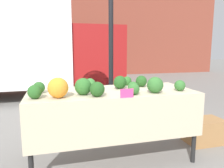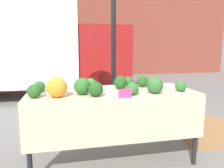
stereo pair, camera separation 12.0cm
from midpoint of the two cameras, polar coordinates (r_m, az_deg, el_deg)
name	(u,v)px [view 1 (the left image)]	position (r m, az deg, el deg)	size (l,w,h in m)	color
ground_plane	(112,157)	(2.83, -1.28, -18.66)	(40.00, 40.00, 0.00)	gray
building_facade	(66,28)	(10.98, -12.20, 14.00)	(16.00, 0.60, 4.53)	brown
tent_pole	(111,51)	(3.26, -1.34, 8.51)	(0.07, 0.07, 2.56)	black
parked_truck	(26,48)	(6.35, -22.00, 8.80)	(4.72, 1.90, 2.53)	white
market_table	(113,101)	(2.51, -0.99, -4.45)	(1.91, 0.81, 0.84)	beige
orange_cauliflower	(58,88)	(2.25, -15.41, -0.96)	(0.20, 0.20, 0.20)	orange
romanesco_head	(55,86)	(2.59, -15.86, -0.49)	(0.16, 0.16, 0.13)	#93B238
broccoli_head_0	(180,85)	(2.63, 16.06, -0.38)	(0.13, 0.13, 0.13)	#336B2D
broccoli_head_1	(134,89)	(2.33, 4.22, -1.28)	(0.13, 0.13, 0.13)	#336B2D
broccoli_head_2	(90,84)	(2.64, -7.05, 0.03)	(0.14, 0.14, 0.14)	#387533
broccoli_head_3	(127,81)	(2.92, 2.77, 0.82)	(0.12, 0.12, 0.12)	#2D6628
broccoli_head_4	(39,88)	(2.54, -19.83, -0.89)	(0.13, 0.13, 0.13)	#285B23
broccoli_head_5	(120,82)	(2.65, 0.82, 0.43)	(0.16, 0.16, 0.16)	#23511E
broccoli_head_6	(83,87)	(2.34, -9.00, -0.66)	(0.18, 0.18, 0.18)	#2D6628
broccoli_head_7	(155,85)	(2.44, 9.83, -0.25)	(0.18, 0.18, 0.18)	#336B2D
broccoli_head_8	(97,89)	(2.23, -5.43, -1.37)	(0.15, 0.15, 0.15)	#23511E
broccoli_head_9	(35,92)	(2.28, -20.98, -1.94)	(0.14, 0.14, 0.14)	#285B23
broccoli_head_10	(141,81)	(2.83, 6.46, 0.74)	(0.14, 0.14, 0.14)	#23511E
broccoli_head_11	(133,87)	(2.47, 4.13, -0.74)	(0.12, 0.12, 0.12)	#2D6628
price_sign	(127,93)	(2.18, 2.34, -2.44)	(0.14, 0.01, 0.09)	#E53D84
produce_crate	(204,131)	(3.40, 22.00, -11.28)	(0.52, 0.37, 0.34)	#9E7042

